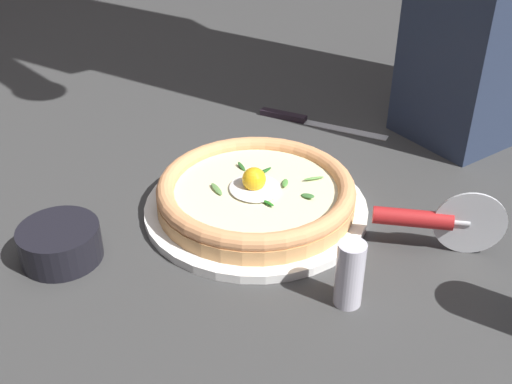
{
  "coord_description": "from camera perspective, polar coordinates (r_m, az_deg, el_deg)",
  "views": [
    {
      "loc": [
        -0.72,
        0.21,
        0.49
      ],
      "look_at": [
        -0.03,
        0.02,
        0.03
      ],
      "focal_mm": 43.91,
      "sensor_mm": 36.0,
      "label": 1
    }
  ],
  "objects": [
    {
      "name": "table_knife",
      "position": [
        1.11,
        4.33,
        6.57
      ],
      "size": [
        0.16,
        0.19,
        0.01
      ],
      "color": "silver",
      "rests_on": "ground"
    },
    {
      "name": "pizza",
      "position": [
        0.85,
        -0.0,
        -0.02
      ],
      "size": [
        0.27,
        0.27,
        0.06
      ],
      "color": "tan",
      "rests_on": "pizza_plate"
    },
    {
      "name": "ground_plane",
      "position": [
        0.9,
        0.78,
        -1.3
      ],
      "size": [
        2.4,
        2.4,
        0.03
      ],
      "primitive_type": "cube",
      "color": "#383838",
      "rests_on": "ground"
    },
    {
      "name": "side_bowl",
      "position": [
        0.81,
        -17.4,
        -4.47
      ],
      "size": [
        0.1,
        0.1,
        0.04
      ],
      "primitive_type": "cylinder",
      "color": "black",
      "rests_on": "ground"
    },
    {
      "name": "pizza_plate",
      "position": [
        0.86,
        -0.0,
        -1.46
      ],
      "size": [
        0.31,
        0.31,
        0.01
      ],
      "primitive_type": "cylinder",
      "color": "white",
      "rests_on": "ground"
    },
    {
      "name": "pepper_shaker",
      "position": [
        0.7,
        8.53,
        -7.41
      ],
      "size": [
        0.03,
        0.03,
        0.08
      ],
      "primitive_type": "cylinder",
      "color": "silver",
      "rests_on": "ground"
    },
    {
      "name": "pizza_cutter",
      "position": [
        0.8,
        15.73,
        -2.47
      ],
      "size": [
        0.08,
        0.15,
        0.09
      ],
      "color": "silver",
      "rests_on": "ground"
    }
  ]
}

